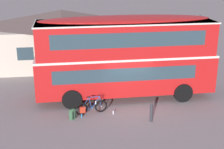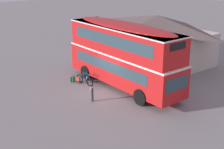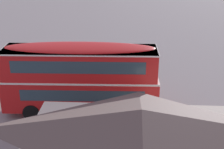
# 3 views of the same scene
# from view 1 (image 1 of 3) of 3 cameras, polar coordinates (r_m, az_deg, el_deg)

# --- Properties ---
(ground_plane) EXTENTS (120.00, 120.00, 0.00)m
(ground_plane) POSITION_cam_1_polar(r_m,az_deg,el_deg) (18.14, 2.91, -5.47)
(ground_plane) COLOR gray
(double_decker_bus) EXTENTS (10.24, 2.85, 4.79)m
(double_decker_bus) POSITION_cam_1_polar(r_m,az_deg,el_deg) (18.38, 2.40, 3.67)
(double_decker_bus) COLOR black
(double_decker_bus) RESTS_ON ground
(touring_bicycle) EXTENTS (1.74, 0.64, 0.99)m
(touring_bicycle) POSITION_cam_1_polar(r_m,az_deg,el_deg) (17.02, -3.88, -5.84)
(touring_bicycle) COLOR black
(touring_bicycle) RESTS_ON ground
(backpack_on_ground) EXTENTS (0.38, 0.38, 0.54)m
(backpack_on_ground) POSITION_cam_1_polar(r_m,az_deg,el_deg) (16.64, -6.98, -6.91)
(backpack_on_ground) COLOR #386642
(backpack_on_ground) RESTS_ON ground
(water_bottle_blue_sports) EXTENTS (0.07, 0.07, 0.23)m
(water_bottle_blue_sports) POSITION_cam_1_polar(r_m,az_deg,el_deg) (16.78, -5.41, -7.26)
(water_bottle_blue_sports) COLOR #338CBF
(water_bottle_blue_sports) RESTS_ON ground
(water_bottle_clear_plastic) EXTENTS (0.08, 0.08, 0.23)m
(water_bottle_clear_plastic) POSITION_cam_1_polar(r_m,az_deg,el_deg) (17.07, 0.23, -6.70)
(water_bottle_clear_plastic) COLOR silver
(water_bottle_clear_plastic) RESTS_ON ground
(pub_building) EXTENTS (10.69, 6.46, 4.23)m
(pub_building) POSITION_cam_1_polar(r_m,az_deg,el_deg) (25.20, -8.76, 6.61)
(pub_building) COLOR beige
(pub_building) RESTS_ON ground
(kerb_bollard) EXTENTS (0.16, 0.16, 0.97)m
(kerb_bollard) POSITION_cam_1_polar(r_m,az_deg,el_deg) (16.28, 6.98, -6.66)
(kerb_bollard) COLOR #333338
(kerb_bollard) RESTS_ON ground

